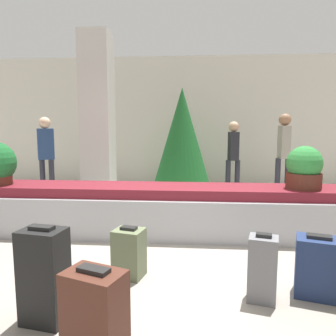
% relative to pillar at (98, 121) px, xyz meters
% --- Properties ---
extents(ground_plane, '(18.00, 18.00, 0.00)m').
position_rel_pillar_xyz_m(ground_plane, '(1.44, -2.90, -1.60)').
color(ground_plane, gray).
extents(back_wall, '(18.00, 0.06, 3.20)m').
position_rel_pillar_xyz_m(back_wall, '(1.44, 2.26, 0.00)').
color(back_wall, beige).
rests_on(back_wall, ground_plane).
extents(carousel, '(8.00, 0.84, 0.68)m').
position_rel_pillar_xyz_m(carousel, '(1.44, -1.58, -1.27)').
color(carousel, '#9E9EA3').
rests_on(carousel, ground_plane).
extents(pillar, '(0.54, 0.54, 3.20)m').
position_rel_pillar_xyz_m(pillar, '(0.00, 0.00, 0.00)').
color(pillar, beige).
rests_on(pillar, ground_plane).
extents(suitcase_0, '(0.34, 0.31, 0.52)m').
position_rel_pillar_xyz_m(suitcase_0, '(1.16, -2.93, -1.35)').
color(suitcase_0, '#5B6647').
rests_on(suitcase_0, ground_plane).
extents(suitcase_1, '(0.43, 0.36, 0.56)m').
position_rel_pillar_xyz_m(suitcase_1, '(2.90, -3.18, -1.33)').
color(suitcase_1, navy).
rests_on(suitcase_1, ground_plane).
extents(suitcase_2, '(0.45, 0.37, 0.61)m').
position_rel_pillar_xyz_m(suitcase_2, '(1.17, -4.09, -1.31)').
color(suitcase_2, '#472319').
rests_on(suitcase_2, ground_plane).
extents(suitcase_4, '(0.28, 0.26, 0.60)m').
position_rel_pillar_xyz_m(suitcase_4, '(2.40, -3.29, -1.31)').
color(suitcase_4, slate).
rests_on(suitcase_4, ground_plane).
extents(suitcase_7, '(0.37, 0.29, 0.77)m').
position_rel_pillar_xyz_m(suitcase_7, '(0.67, -3.75, -1.23)').
color(suitcase_7, black).
rests_on(suitcase_7, ground_plane).
extents(potted_plant_1, '(0.46, 0.46, 0.57)m').
position_rel_pillar_xyz_m(potted_plant_1, '(3.25, -1.62, -0.65)').
color(potted_plant_1, '#4C2319').
rests_on(potted_plant_1, carousel).
extents(traveler_0, '(0.31, 0.33, 1.75)m').
position_rel_pillar_xyz_m(traveler_0, '(3.64, 0.86, -0.54)').
color(traveler_0, '#282833').
rests_on(traveler_0, ground_plane).
extents(traveler_1, '(0.31, 0.34, 1.60)m').
position_rel_pillar_xyz_m(traveler_1, '(2.64, 1.13, -0.65)').
color(traveler_1, '#282833').
rests_on(traveler_1, ground_plane).
extents(traveler_2, '(0.37, 0.31, 1.69)m').
position_rel_pillar_xyz_m(traveler_2, '(-1.27, 0.53, -0.59)').
color(traveler_2, '#282833').
rests_on(traveler_2, ground_plane).
extents(decorated_tree, '(1.25, 1.25, 2.29)m').
position_rel_pillar_xyz_m(decorated_tree, '(1.54, 0.88, -0.36)').
color(decorated_tree, '#4C331E').
rests_on(decorated_tree, ground_plane).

